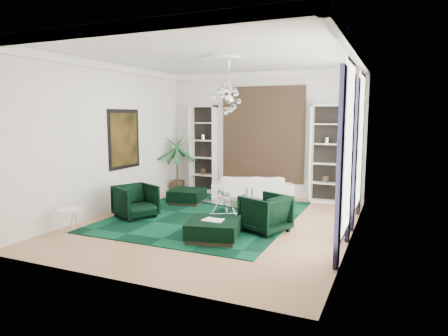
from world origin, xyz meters
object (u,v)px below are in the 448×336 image
at_px(coffee_table, 235,209).
at_px(side_table, 70,221).
at_px(armchair_left, 136,201).
at_px(ottoman_side, 187,196).
at_px(ottoman_front, 213,230).
at_px(palm, 177,156).
at_px(armchair_right, 265,213).
at_px(sofa, 252,187).

height_order(coffee_table, side_table, side_table).
height_order(armchair_left, ottoman_side, armchair_left).
xyz_separation_m(coffee_table, ottoman_side, (-1.81, 0.85, -0.01)).
xyz_separation_m(armchair_left, coffee_table, (2.20, 1.04, -0.20)).
xyz_separation_m(ottoman_side, ottoman_front, (2.09, -2.71, 0.00)).
bearing_deg(side_table, palm, 91.21).
distance_m(armchair_right, ottoman_side, 3.39).
height_order(armchair_right, ottoman_front, armchair_right).
distance_m(sofa, coffee_table, 2.23).
distance_m(ottoman_front, palm, 5.14).
xyz_separation_m(sofa, coffee_table, (0.34, -2.20, -0.14)).
xyz_separation_m(ottoman_side, palm, (-1.03, 1.25, 1.00)).
bearing_deg(coffee_table, side_table, -136.26).
bearing_deg(armchair_left, side_table, -174.22).
xyz_separation_m(coffee_table, side_table, (-2.74, -2.63, 0.04)).
bearing_deg(palm, sofa, 2.18).
relative_size(armchair_left, coffee_table, 0.75).
distance_m(sofa, armchair_left, 3.74).
bearing_deg(ottoman_side, palm, 129.39).
xyz_separation_m(ottoman_side, side_table, (-0.93, -3.48, 0.05)).
bearing_deg(ottoman_side, coffee_table, -25.14).
bearing_deg(armchair_right, palm, -103.61).
distance_m(armchair_left, palm, 3.31).
bearing_deg(ottoman_front, armchair_right, 49.93).
bearing_deg(ottoman_side, side_table, -104.95).
bearing_deg(coffee_table, ottoman_side, 154.86).
distance_m(sofa, ottoman_front, 4.11).
height_order(armchair_right, coffee_table, armchair_right).
relative_size(coffee_table, ottoman_side, 1.33).
bearing_deg(ottoman_side, armchair_left, -101.54).
relative_size(sofa, side_table, 4.60).
relative_size(armchair_left, armchair_right, 1.00).
xyz_separation_m(armchair_right, ottoman_front, (-0.79, -0.94, -0.21)).
height_order(armchair_right, ottoman_side, armchair_right).
bearing_deg(ottoman_front, palm, 128.21).
relative_size(sofa, coffee_table, 2.00).
bearing_deg(armchair_left, armchair_right, -63.12).
bearing_deg(ottoman_side, ottoman_front, -52.34).
bearing_deg(armchair_right, coffee_table, -106.67).
height_order(ottoman_side, palm, palm).
relative_size(ottoman_front, side_table, 1.92).
relative_size(sofa, ottoman_front, 2.39).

